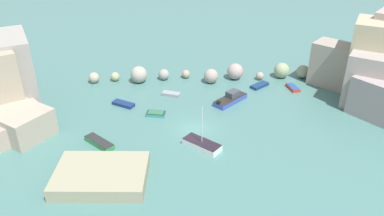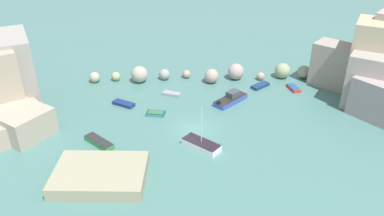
% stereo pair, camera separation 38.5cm
% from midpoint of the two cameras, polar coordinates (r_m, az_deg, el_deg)
% --- Properties ---
extents(cove_water, '(160.00, 160.00, 0.00)m').
position_cam_midpoint_polar(cove_water, '(48.69, 0.07, -3.11)').
color(cove_water, '#497A73').
rests_on(cove_water, ground).
extents(rock_breakwater, '(35.16, 3.86, 2.61)m').
position_cam_midpoint_polar(rock_breakwater, '(61.44, 2.67, 5.14)').
color(rock_breakwater, '#ACA88C').
rests_on(rock_breakwater, ground).
extents(stone_dock, '(9.75, 7.32, 1.42)m').
position_cam_midpoint_polar(stone_dock, '(41.10, -13.53, -9.66)').
color(stone_dock, '#9D9A7B').
rests_on(stone_dock, ground).
extents(moored_boat_0, '(5.32, 5.06, 1.57)m').
position_cam_midpoint_polar(moored_boat_0, '(55.08, 5.54, 1.41)').
color(moored_boat_0, '#394FB2').
rests_on(moored_boat_0, cove_water).
extents(moored_boat_1, '(2.85, 2.01, 0.47)m').
position_cam_midpoint_polar(moored_boat_1, '(56.84, -3.29, 2.08)').
color(moored_boat_1, '#91979B').
rests_on(moored_boat_1, cove_water).
extents(moored_boat_2, '(1.66, 2.89, 0.48)m').
position_cam_midpoint_polar(moored_boat_2, '(60.66, 14.50, 2.95)').
color(moored_boat_2, red).
rests_on(moored_boat_2, cove_water).
extents(moored_boat_3, '(2.69, 1.78, 0.48)m').
position_cam_midpoint_polar(moored_boat_3, '(51.78, -5.58, -0.84)').
color(moored_boat_3, teal).
rests_on(moored_boat_3, cove_water).
extents(moored_boat_4, '(4.63, 4.45, 5.34)m').
position_cam_midpoint_polar(moored_boat_4, '(45.03, 1.21, -5.42)').
color(moored_boat_4, white).
rests_on(moored_boat_4, cove_water).
extents(moored_boat_5, '(3.33, 2.71, 0.45)m').
position_cam_midpoint_polar(moored_boat_5, '(54.90, -10.30, 0.59)').
color(moored_boat_5, navy).
rests_on(moored_boat_5, cove_water).
extents(moored_boat_6, '(3.87, 3.89, 0.65)m').
position_cam_midpoint_polar(moored_boat_6, '(46.86, -13.75, -4.98)').
color(moored_boat_6, '#348949').
rests_on(moored_boat_6, cove_water).
extents(moored_boat_7, '(2.51, 3.33, 0.65)m').
position_cam_midpoint_polar(moored_boat_7, '(41.65, -11.97, -9.55)').
color(moored_boat_7, teal).
rests_on(moored_boat_7, cove_water).
extents(moored_boat_8, '(3.22, 2.86, 0.45)m').
position_cam_midpoint_polar(moored_boat_8, '(60.30, 9.78, 3.31)').
color(moored_boat_8, navy).
rests_on(moored_boat_8, cove_water).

